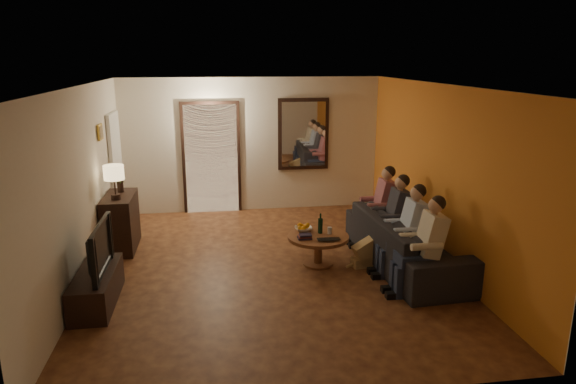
{
  "coord_description": "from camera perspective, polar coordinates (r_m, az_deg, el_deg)",
  "views": [
    {
      "loc": [
        -0.77,
        -6.88,
        2.97
      ],
      "look_at": [
        0.3,
        0.3,
        1.05
      ],
      "focal_mm": 32.0,
      "sensor_mm": 36.0,
      "label": 1
    }
  ],
  "objects": [
    {
      "name": "mirror_frame",
      "position": [
        10.11,
        1.72,
        6.44
      ],
      "size": [
        1.0,
        0.05,
        1.4
      ],
      "primitive_type": "cube",
      "color": "black",
      "rests_on": "back_wall"
    },
    {
      "name": "door_trim",
      "position": [
        10.04,
        -8.5,
        3.62
      ],
      "size": [
        1.12,
        0.04,
        2.22
      ],
      "primitive_type": "cube",
      "color": "black",
      "rests_on": "floor"
    },
    {
      "name": "table_lamp",
      "position": [
        8.14,
        -18.72,
        1.05
      ],
      "size": [
        0.3,
        0.3,
        0.54
      ],
      "primitive_type": null,
      "color": "beige",
      "rests_on": "dresser"
    },
    {
      "name": "tv_stand",
      "position": [
        6.86,
        -20.47,
        -9.93
      ],
      "size": [
        0.45,
        1.25,
        0.42
      ],
      "primitive_type": "cube",
      "color": "black",
      "rests_on": "floor"
    },
    {
      "name": "art_canvas",
      "position": [
        8.43,
        -20.05,
        6.28
      ],
      "size": [
        0.01,
        0.22,
        0.18
      ],
      "primitive_type": "cube",
      "color": "brown",
      "rests_on": "left_wall"
    },
    {
      "name": "kitchen_doorway",
      "position": [
        10.05,
        -8.5,
        3.63
      ],
      "size": [
        1.0,
        0.06,
        2.1
      ],
      "primitive_type": "cube",
      "color": "#FFE0A5",
      "rests_on": "floor"
    },
    {
      "name": "white_door",
      "position": [
        9.54,
        -18.5,
        2.24
      ],
      "size": [
        0.06,
        0.85,
        2.04
      ],
      "primitive_type": "cube",
      "color": "white",
      "rests_on": "floor"
    },
    {
      "name": "right_wall",
      "position": [
        7.8,
        16.54,
        1.83
      ],
      "size": [
        0.02,
        6.0,
        2.6
      ],
      "primitive_type": "cube",
      "color": "beige",
      "rests_on": "floor"
    },
    {
      "name": "fridge_glimpse",
      "position": [
        10.09,
        -7.05,
        2.86
      ],
      "size": [
        0.45,
        0.03,
        1.7
      ],
      "primitive_type": "cube",
      "color": "silver",
      "rests_on": "floor"
    },
    {
      "name": "person_a",
      "position": [
        6.78,
        15.06,
        -6.19
      ],
      "size": [
        0.6,
        0.4,
        1.2
      ],
      "primitive_type": null,
      "color": "tan",
      "rests_on": "sofa"
    },
    {
      "name": "sofa",
      "position": [
        7.67,
        13.0,
        -5.38
      ],
      "size": [
        2.61,
        1.15,
        0.74
      ],
      "primitive_type": "imported",
      "rotation": [
        0.0,
        0.0,
        1.63
      ],
      "color": "black",
      "rests_on": "floor"
    },
    {
      "name": "dog",
      "position": [
        7.6,
        8.96,
        -6.12
      ],
      "size": [
        0.6,
        0.35,
        0.56
      ],
      "primitive_type": null,
      "rotation": [
        0.0,
        0.0,
        0.21
      ],
      "color": "#9A7F47",
      "rests_on": "floor"
    },
    {
      "name": "person_b",
      "position": [
        7.3,
        13.22,
        -4.55
      ],
      "size": [
        0.6,
        0.4,
        1.2
      ],
      "primitive_type": null,
      "color": "tan",
      "rests_on": "sofa"
    },
    {
      "name": "oranges",
      "position": [
        7.64,
        1.73,
        -3.66
      ],
      "size": [
        0.2,
        0.2,
        0.08
      ],
      "primitive_type": null,
      "color": "orange",
      "rests_on": "bowl"
    },
    {
      "name": "book_stack",
      "position": [
        7.36,
        1.86,
        -4.94
      ],
      "size": [
        0.2,
        0.15,
        0.07
      ],
      "primitive_type": null,
      "color": "black",
      "rests_on": "coffee_table"
    },
    {
      "name": "back_wall",
      "position": [
        10.05,
        -3.98,
        5.21
      ],
      "size": [
        5.0,
        0.02,
        2.6
      ],
      "primitive_type": "cube",
      "color": "beige",
      "rests_on": "floor"
    },
    {
      "name": "wine_glass",
      "position": [
        7.57,
        4.65,
        -4.28
      ],
      "size": [
        0.06,
        0.06,
        0.1
      ],
      "primitive_type": "cylinder",
      "color": "silver",
      "rests_on": "coffee_table"
    },
    {
      "name": "mirror_glass",
      "position": [
        10.08,
        1.75,
        6.42
      ],
      "size": [
        0.86,
        0.02,
        1.26
      ],
      "primitive_type": "cube",
      "color": "white",
      "rests_on": "back_wall"
    },
    {
      "name": "ceiling",
      "position": [
        6.94,
        -2.13,
        11.74
      ],
      "size": [
        5.0,
        6.0,
        0.01
      ],
      "primitive_type": "cube",
      "color": "white",
      "rests_on": "back_wall"
    },
    {
      "name": "tv",
      "position": [
        6.67,
        -20.87,
        -5.89
      ],
      "size": [
        1.06,
        0.14,
        0.61
      ],
      "primitive_type": "imported",
      "rotation": [
        0.0,
        0.0,
        1.57
      ],
      "color": "black",
      "rests_on": "tv_stand"
    },
    {
      "name": "orange_accent",
      "position": [
        7.8,
        16.48,
        1.82
      ],
      "size": [
        0.01,
        6.0,
        2.6
      ],
      "primitive_type": "cube",
      "color": "orange",
      "rests_on": "right_wall"
    },
    {
      "name": "dresser",
      "position": [
        8.54,
        -18.08,
        -3.21
      ],
      "size": [
        0.45,
        0.98,
        0.87
      ],
      "primitive_type": "cube",
      "color": "black",
      "rests_on": "floor"
    },
    {
      "name": "bowl",
      "position": [
        7.66,
        1.73,
        -4.14
      ],
      "size": [
        0.26,
        0.26,
        0.06
      ],
      "primitive_type": "imported",
      "color": "white",
      "rests_on": "coffee_table"
    },
    {
      "name": "front_wall",
      "position": [
        4.3,
        2.54,
        -8.09
      ],
      "size": [
        5.0,
        0.02,
        2.6
      ],
      "primitive_type": "cube",
      "color": "beige",
      "rests_on": "floor"
    },
    {
      "name": "left_wall",
      "position": [
        7.29,
        -21.95,
        0.47
      ],
      "size": [
        0.02,
        6.0,
        2.6
      ],
      "primitive_type": "cube",
      "color": "beige",
      "rests_on": "floor"
    },
    {
      "name": "flower_vase",
      "position": [
        8.58,
        -18.2,
        1.41
      ],
      "size": [
        0.14,
        0.14,
        0.44
      ],
      "primitive_type": null,
      "color": "red",
      "rests_on": "dresser"
    },
    {
      "name": "person_c",
      "position": [
        7.83,
        11.62,
        -3.13
      ],
      "size": [
        0.6,
        0.4,
        1.2
      ],
      "primitive_type": null,
      "color": "tan",
      "rests_on": "sofa"
    },
    {
      "name": "coffee_table",
      "position": [
        7.58,
        3.36,
        -6.44
      ],
      "size": [
        1.01,
        1.01,
        0.45
      ],
      "primitive_type": "cylinder",
      "rotation": [
        0.0,
        0.0,
        -0.14
      ],
      "color": "brown",
      "rests_on": "floor"
    },
    {
      "name": "person_d",
      "position": [
        8.37,
        10.24,
        -1.89
      ],
      "size": [
        0.6,
        0.4,
        1.2
      ],
      "primitive_type": null,
      "color": "tan",
      "rests_on": "sofa"
    },
    {
      "name": "wine_bottle",
      "position": [
        7.56,
        3.62,
        -3.46
      ],
      "size": [
        0.07,
        0.07,
        0.31
      ],
      "primitive_type": null,
      "color": "black",
      "rests_on": "coffee_table"
    },
    {
      "name": "framed_art",
      "position": [
        8.43,
        -20.15,
        6.28
      ],
      "size": [
        0.03,
        0.28,
        0.24
      ],
      "primitive_type": "cube",
      "color": "#B28C33",
      "rests_on": "left_wall"
    },
    {
      "name": "laptop",
      "position": [
        7.26,
        4.61,
        -5.43
      ],
      "size": [
        0.34,
        0.23,
        0.03
      ],
      "primitive_type": "imported",
      "rotation": [
        0.0,
        0.0,
        -0.04
      ],
      "color": "black",
      "rests_on": "coffee_table"
    },
    {
      "name": "floor",
      "position": [
        7.54,
        -1.94,
        -8.41
      ],
      "size": [
        5.0,
        6.0,
        0.01
      ],
      "primitive_type": "cube",
      "color": "#3E1A10",
      "rests_on": "ground"
    }
  ]
}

